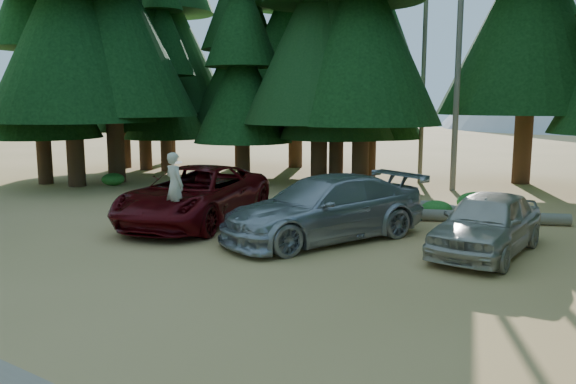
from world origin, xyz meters
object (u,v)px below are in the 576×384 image
at_px(log_left, 373,204).
at_px(log_mid, 411,204).
at_px(log_right, 471,217).
at_px(silver_minivan_center, 324,208).
at_px(frisbee_player, 175,185).
at_px(red_pickup, 195,195).
at_px(silver_minivan_right, 487,223).

height_order(log_left, log_mid, same).
distance_m(log_left, log_right, 3.49).
relative_size(silver_minivan_center, log_right, 1.03).
xyz_separation_m(frisbee_player, log_right, (5.98, 6.53, -1.29)).
bearing_deg(log_mid, silver_minivan_center, -80.91).
height_order(red_pickup, log_right, red_pickup).
height_order(silver_minivan_center, log_right, silver_minivan_center).
xyz_separation_m(silver_minivan_center, frisbee_player, (-3.33, -2.15, 0.62)).
relative_size(silver_minivan_right, log_right, 0.78).
bearing_deg(log_mid, log_right, -15.51).
bearing_deg(log_left, silver_minivan_right, -66.10).
xyz_separation_m(silver_minivan_center, log_mid, (0.25, 5.61, -0.69)).
height_order(red_pickup, silver_minivan_right, red_pickup).
distance_m(silver_minivan_center, silver_minivan_right, 4.09).
height_order(red_pickup, frisbee_player, frisbee_player).
height_order(red_pickup, silver_minivan_center, red_pickup).
relative_size(red_pickup, silver_minivan_right, 1.39).
relative_size(red_pickup, silver_minivan_center, 1.06).
bearing_deg(log_mid, red_pickup, -116.21).
distance_m(red_pickup, silver_minivan_center, 4.35).
relative_size(red_pickup, log_left, 1.38).
bearing_deg(silver_minivan_center, log_right, 82.15).
height_order(silver_minivan_center, log_left, silver_minivan_center).
bearing_deg(log_right, frisbee_player, -155.53).
bearing_deg(silver_minivan_center, log_left, 122.91).
xyz_separation_m(silver_minivan_center, log_left, (-0.81, 4.80, -0.69)).
distance_m(frisbee_player, log_left, 7.51).
xyz_separation_m(red_pickup, log_mid, (4.59, 5.91, -0.69)).
bearing_deg(silver_minivan_center, red_pickup, -152.80).
bearing_deg(silver_minivan_center, log_mid, 110.79).
bearing_deg(red_pickup, log_left, 39.96).
height_order(frisbee_player, log_right, frisbee_player).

